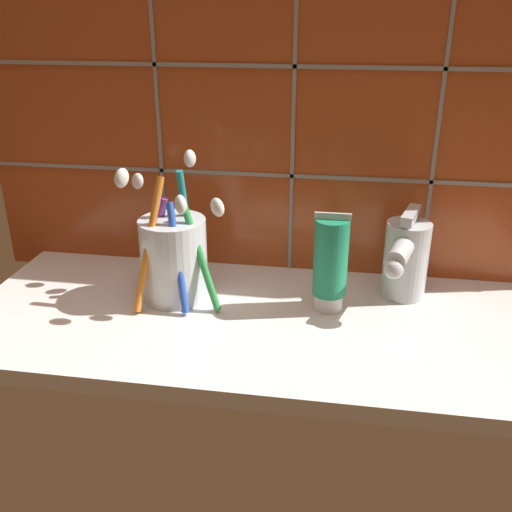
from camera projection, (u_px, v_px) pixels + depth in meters
sink_counter at (262, 324)px, 69.16cm from camera, size 72.24×30.12×2.00cm
tile_wall_backsplash at (280, 137)px, 75.15cm from camera, size 82.24×1.72×41.03cm
toothbrush_cup at (174, 256)px, 71.21cm from camera, size 14.63×11.59×18.61cm
toothpaste_tube at (330, 263)px, 68.29cm from camera, size 4.30×4.10×12.50cm
sink_faucet at (405, 258)px, 71.24cm from camera, size 6.11×11.61×11.51cm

